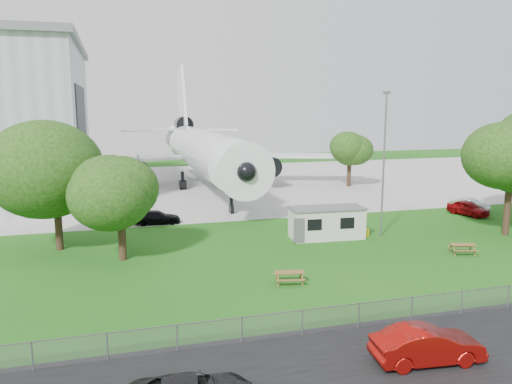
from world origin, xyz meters
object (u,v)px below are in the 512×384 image
object	(u,v)px
airliner	(202,149)
picnic_west	(289,283)
picnic_east	(462,254)
car_centre_sedan	(427,345)
site_cabin	(327,223)

from	to	relation	value
airliner	picnic_west	size ratio (longest dim) A/B	26.52
picnic_east	picnic_west	bearing A→B (deg)	-154.96
airliner	car_centre_sedan	xyz separation A→B (m)	(1.20, -49.26, -4.48)
airliner	car_centre_sedan	world-z (taller)	airliner
airliner	site_cabin	size ratio (longest dim) A/B	6.99
site_cabin	picnic_west	xyz separation A→B (m)	(-6.70, -9.48, -1.31)
site_cabin	picnic_west	distance (m)	11.69
picnic_west	car_centre_sedan	xyz separation A→B (m)	(2.40, -10.81, 0.79)
picnic_east	site_cabin	bearing A→B (deg)	153.74
picnic_west	picnic_east	size ratio (longest dim) A/B	1.00
airliner	picnic_east	world-z (taller)	airliner
site_cabin	airliner	bearing A→B (deg)	100.76
picnic_east	car_centre_sedan	xyz separation A→B (m)	(-12.18, -13.23, 0.79)
picnic_west	car_centre_sedan	size ratio (longest dim) A/B	0.38
picnic_east	car_centre_sedan	bearing A→B (deg)	-117.00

